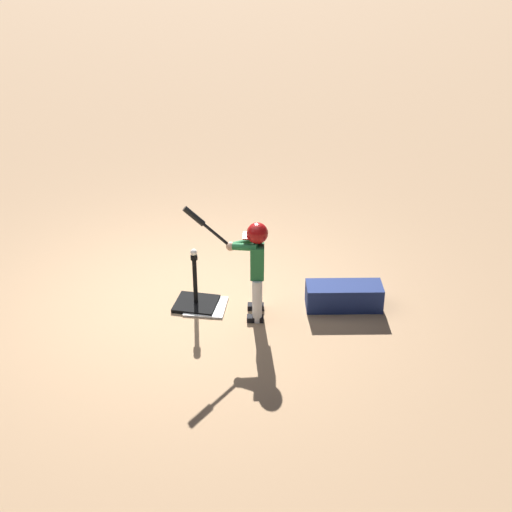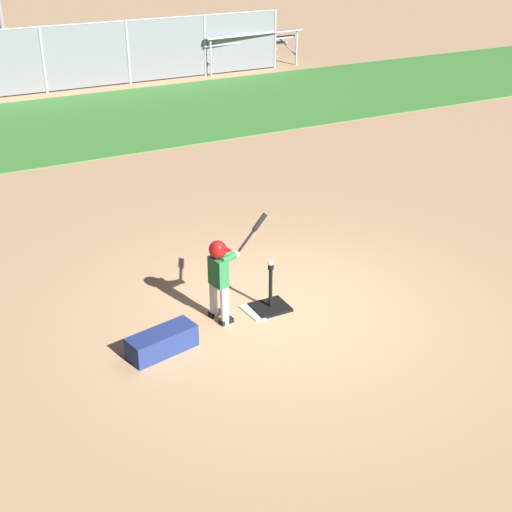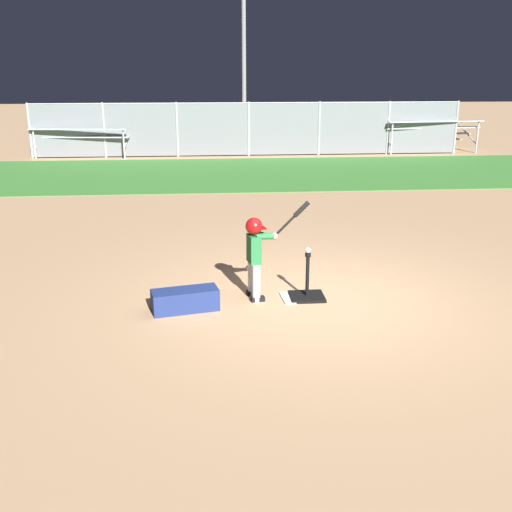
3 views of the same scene
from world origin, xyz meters
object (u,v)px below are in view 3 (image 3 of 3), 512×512
Objects in this scene: bleachers_center at (260,138)px; bleachers_far_right at (422,134)px; batter_child at (256,247)px; bleachers_left_center at (86,141)px; batting_tee at (307,292)px; baseball at (308,250)px; equipment_bag at (185,300)px.

bleachers_far_right reaches higher than bleachers_center.
batter_child is 16.10m from bleachers_far_right.
bleachers_center is (1.32, 14.45, -0.21)m from batter_child.
batter_child is at bearing -95.22° from bleachers_center.
batter_child reaches higher than bleachers_left_center.
bleachers_center reaches higher than batting_tee.
batter_child is 0.68m from baseball.
batter_child is at bearing -71.01° from bleachers_left_center.
baseball is at bearing -2.06° from equipment_bag.
baseball reaches higher than batting_tee.
baseball is 0.02× the size of bleachers_left_center.
batting_tee is 15.04m from bleachers_left_center.
bleachers_far_right is (7.34, 14.33, -0.13)m from batter_child.
bleachers_left_center reaches higher than baseball.
bleachers_far_right reaches higher than batting_tee.
batter_child is at bearing -117.13° from bleachers_far_right.
bleachers_left_center is 0.94× the size of bleachers_center.
bleachers_left_center reaches higher than equipment_bag.
bleachers_far_right is at bearing 65.15° from baseball.
bleachers_far_right is (6.02, -0.12, 0.07)m from bleachers_center.
bleachers_center reaches higher than bleachers_left_center.
bleachers_center is at bearing 178.82° from bleachers_far_right.
batter_child is 17.56× the size of baseball.
batting_tee is at bearing -2.06° from equipment_bag.
baseball is 0.02× the size of bleachers_center.
bleachers_center is at bearing 84.78° from batter_child.
batting_tee is 15.87m from bleachers_far_right.
bleachers_far_right reaches higher than bleachers_left_center.
bleachers_center reaches higher than baseball.
equipment_bag is (-1.62, -0.29, 0.06)m from batting_tee.
batting_tee is 0.18× the size of bleachers_left_center.
bleachers_center is 14.99m from equipment_bag.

